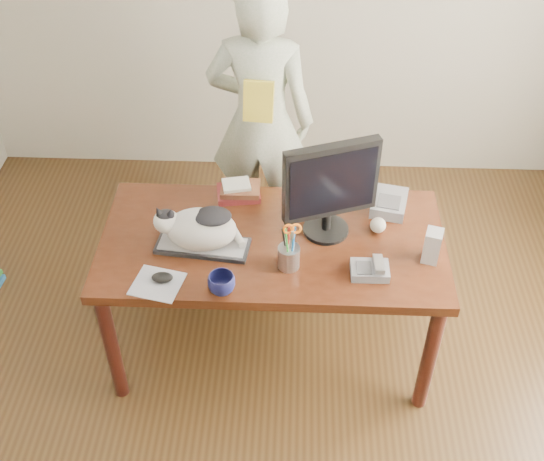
{
  "coord_description": "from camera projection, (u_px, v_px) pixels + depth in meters",
  "views": [
    {
      "loc": [
        0.1,
        -1.74,
        2.87
      ],
      "look_at": [
        0.0,
        0.55,
        0.85
      ],
      "focal_mm": 45.0,
      "sensor_mm": 36.0,
      "label": 1
    }
  ],
  "objects": [
    {
      "name": "baseball",
      "position": [
        378.0,
        225.0,
        3.18
      ],
      "size": [
        0.07,
        0.07,
        0.07
      ],
      "rotation": [
        0.0,
        0.0,
        0.22
      ],
      "color": "silver",
      "rests_on": "desk"
    },
    {
      "name": "pen_cup",
      "position": [
        289.0,
        255.0,
        2.98
      ],
      "size": [
        0.11,
        0.11,
        0.25
      ],
      "rotation": [
        0.0,
        0.0,
        0.14
      ],
      "color": "#99999E",
      "rests_on": "desk"
    },
    {
      "name": "mouse",
      "position": [
        162.0,
        277.0,
        2.94
      ],
      "size": [
        0.1,
        0.08,
        0.04
      ],
      "rotation": [
        0.0,
        0.0,
        -0.23
      ],
      "color": "black",
      "rests_on": "mousepad"
    },
    {
      "name": "monitor",
      "position": [
        330.0,
        186.0,
        3.01
      ],
      "size": [
        0.43,
        0.27,
        0.49
      ],
      "rotation": [
        0.0,
        0.0,
        0.35
      ],
      "color": "black",
      "rests_on": "desk"
    },
    {
      "name": "keyboard",
      "position": [
        203.0,
        246.0,
        3.11
      ],
      "size": [
        0.44,
        0.21,
        0.03
      ],
      "rotation": [
        0.0,
        0.0,
        -0.12
      ],
      "color": "black",
      "rests_on": "desk"
    },
    {
      "name": "cat",
      "position": [
        198.0,
        227.0,
        3.04
      ],
      "size": [
        0.42,
        0.23,
        0.24
      ],
      "rotation": [
        0.0,
        0.0,
        -0.12
      ],
      "color": "silver",
      "rests_on": "keyboard"
    },
    {
      "name": "book_stack",
      "position": [
        239.0,
        191.0,
        3.38
      ],
      "size": [
        0.23,
        0.18,
        0.08
      ],
      "rotation": [
        0.0,
        0.0,
        0.1
      ],
      "color": "#551618",
      "rests_on": "desk"
    },
    {
      "name": "room",
      "position": [
        265.0,
        227.0,
        2.31
      ],
      "size": [
        4.5,
        4.5,
        4.5
      ],
      "color": "black",
      "rests_on": "ground"
    },
    {
      "name": "speaker",
      "position": [
        432.0,
        246.0,
        3.01
      ],
      "size": [
        0.09,
        0.1,
        0.16
      ],
      "rotation": [
        0.0,
        0.0,
        -0.28
      ],
      "color": "#9A9A9D",
      "rests_on": "desk"
    },
    {
      "name": "person",
      "position": [
        261.0,
        121.0,
        3.79
      ],
      "size": [
        0.64,
        0.46,
        1.65
      ],
      "primitive_type": "imported",
      "rotation": [
        0.0,
        0.0,
        3.04
      ],
      "color": "white",
      "rests_on": "ground"
    },
    {
      "name": "phone",
      "position": [
        371.0,
        270.0,
        2.97
      ],
      "size": [
        0.17,
        0.14,
        0.08
      ],
      "rotation": [
        0.0,
        0.0,
        0.0
      ],
      "color": "slate",
      "rests_on": "desk"
    },
    {
      "name": "held_book",
      "position": [
        259.0,
        101.0,
        3.51
      ],
      "size": [
        0.16,
        0.11,
        0.22
      ],
      "rotation": [
        0.0,
        0.0,
        -0.11
      ],
      "color": "gold",
      "rests_on": "person"
    },
    {
      "name": "desk",
      "position": [
        273.0,
        251.0,
        3.32
      ],
      "size": [
        1.6,
        0.8,
        0.75
      ],
      "color": "black",
      "rests_on": "ground"
    },
    {
      "name": "mousepad",
      "position": [
        157.0,
        284.0,
        2.94
      ],
      "size": [
        0.24,
        0.23,
        0.0
      ],
      "rotation": [
        0.0,
        0.0,
        -0.23
      ],
      "color": "#A5A9B1",
      "rests_on": "desk"
    },
    {
      "name": "coffee_mug",
      "position": [
        222.0,
        284.0,
        2.88
      ],
      "size": [
        0.16,
        0.16,
        0.09
      ],
      "primitive_type": "imported",
      "rotation": [
        0.0,
        0.0,
        1.11
      ],
      "color": "black",
      "rests_on": "desk"
    },
    {
      "name": "calculator",
      "position": [
        389.0,
        203.0,
        3.31
      ],
      "size": [
        0.2,
        0.24,
        0.07
      ],
      "rotation": [
        0.0,
        0.0,
        -0.22
      ],
      "color": "slate",
      "rests_on": "desk"
    }
  ]
}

